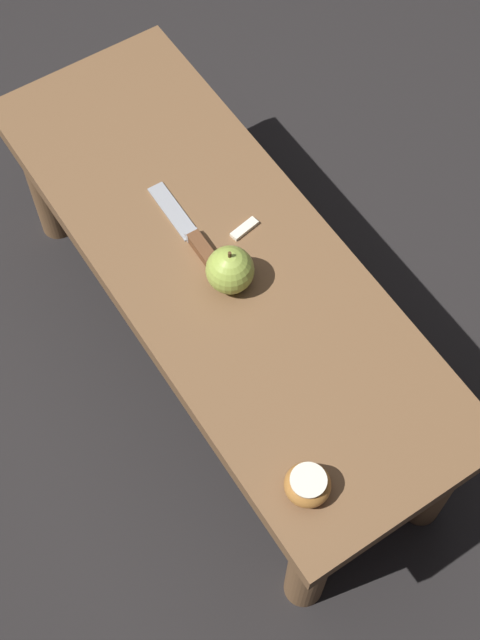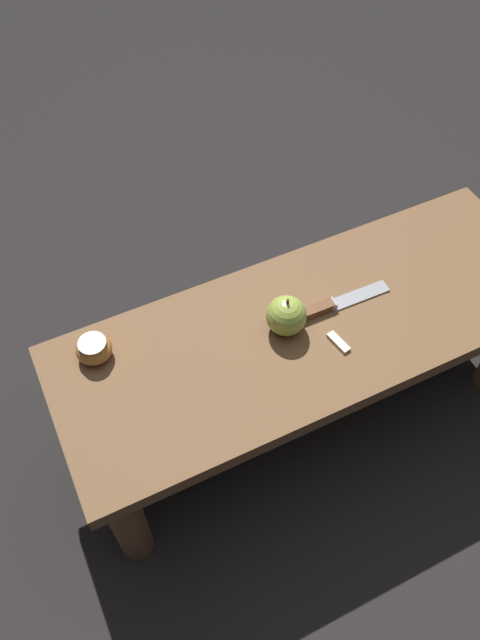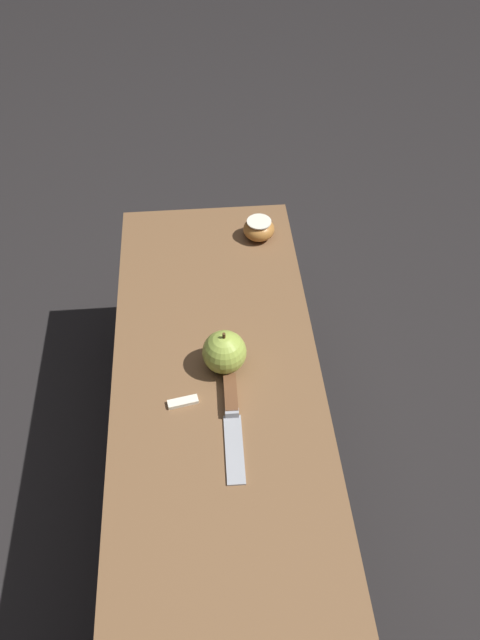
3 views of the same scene
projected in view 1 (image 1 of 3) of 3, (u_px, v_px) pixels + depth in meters
ground_plane at (224, 355)px, 1.95m from camera, size 8.00×8.00×0.00m
wooden_bench at (221, 279)px, 1.67m from camera, size 1.13×0.41×0.40m
knife at (194, 238)px, 1.61m from camera, size 0.22×0.03×0.02m
apple_whole at (230, 270)px, 1.54m from camera, size 0.09×0.09×0.10m
apple_cut at (308, 485)px, 1.37m from camera, size 0.07×0.07×0.05m
apple_slice_near_knife at (244, 229)px, 1.63m from camera, size 0.03×0.06×0.01m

